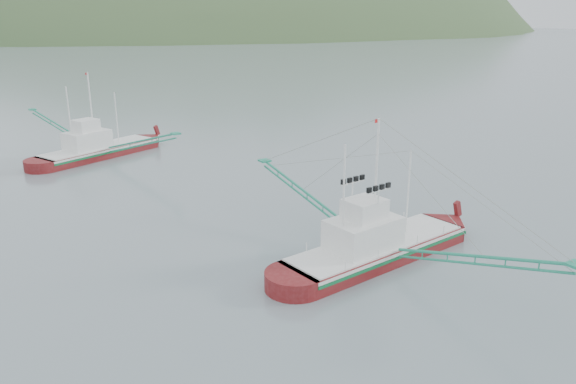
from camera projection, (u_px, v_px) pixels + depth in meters
ground at (335, 258)px, 38.83m from camera, size 1200.00×1200.00×0.00m
main_boat at (376, 238)px, 38.13m from camera, size 14.77×26.13×10.60m
bg_boat_far at (97, 139)px, 65.67m from camera, size 14.93×25.24×10.66m
headland_right at (259, 32)px, 507.22m from camera, size 684.00×432.00×306.00m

